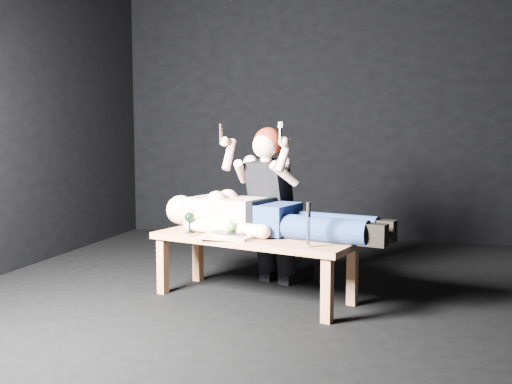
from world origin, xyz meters
The scene contains 13 objects.
ground centered at (0.00, 0.00, 0.00)m, with size 5.00×5.00×0.00m, color black.
back_wall centered at (0.00, 2.50, 1.50)m, with size 5.00×5.00×0.00m, color black.
table centered at (-0.31, -0.07, 0.23)m, with size 1.43×0.54×0.45m, color #A36F48.
lying_man centered at (-0.23, 0.04, 0.60)m, with size 1.58×0.48×0.29m, color beige, non-canonical shape.
kneeling_woman centered at (-0.26, 0.39, 0.62)m, with size 0.66×0.74×1.24m, color black, non-canonical shape.
serving_tray centered at (-0.46, -0.19, 0.46)m, with size 0.34×0.25×0.02m, color tan.
plate centered at (-0.46, -0.19, 0.48)m, with size 0.23×0.23×0.02m, color white.
apple centered at (-0.44, -0.18, 0.53)m, with size 0.07×0.07×0.07m, color #58972F.
goblet centered at (-0.78, -0.08, 0.53)m, with size 0.07×0.07×0.15m, color black, non-canonical shape.
fork_flat centered at (-0.70, -0.15, 0.45)m, with size 0.01×0.15×0.01m, color #B2B2B7.
knife_flat centered at (-0.27, -0.27, 0.45)m, with size 0.01×0.15×0.01m, color #B2B2B7.
spoon_flat centered at (-0.31, -0.18, 0.45)m, with size 0.01×0.15×0.01m, color #B2B2B7.
carving_knife centered at (0.12, -0.38, 0.59)m, with size 0.04×0.04×0.28m, color #B2B2B7, non-canonical shape.
Camera 1 is at (0.67, -3.80, 1.13)m, focal length 39.50 mm.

